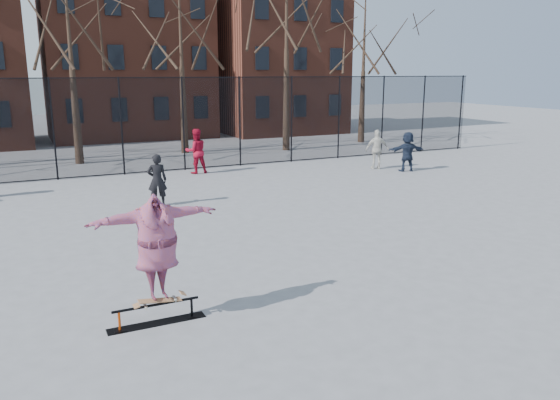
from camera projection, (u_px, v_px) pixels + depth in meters
name	position (u px, v px, depth m)	size (l,w,h in m)	color
ground	(295.00, 268.00, 11.97)	(100.00, 100.00, 0.00)	slate
skate_rail	(157.00, 316.00, 9.31)	(1.67, 0.26, 0.37)	black
skateboard	(160.00, 300.00, 9.28)	(0.78, 0.19, 0.09)	#8E5F39
skater	(157.00, 247.00, 9.06)	(2.22, 0.61, 1.81)	#653584
bystander_black	(157.00, 180.00, 17.35)	(0.61, 0.40, 1.68)	black
bystander_red	(196.00, 151.00, 22.90)	(0.91, 0.71, 1.88)	#A70E27
bystander_white	(377.00, 149.00, 23.96)	(1.01, 0.42, 1.73)	beige
bystander_navy	(407.00, 152.00, 23.41)	(1.58, 0.50, 1.70)	#1C2538
fence	(155.00, 124.00, 22.92)	(34.03, 0.07, 4.00)	black
tree_row	(124.00, 2.00, 25.25)	(33.66, 7.46, 10.67)	black
rowhouses	(116.00, 41.00, 33.73)	(29.00, 7.00, 13.00)	brown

